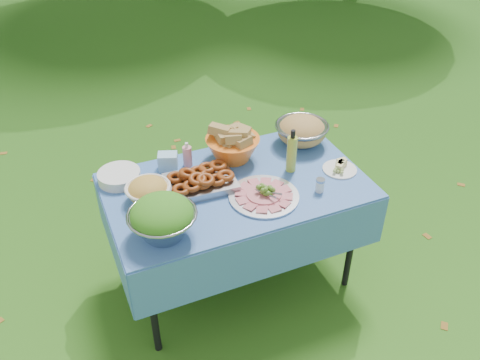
% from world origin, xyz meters
% --- Properties ---
extents(ground, '(80.00, 80.00, 0.00)m').
position_xyz_m(ground, '(0.00, 0.00, 0.00)').
color(ground, '#0F3309').
rests_on(ground, ground).
extents(picnic_table, '(1.46, 0.86, 0.76)m').
position_xyz_m(picnic_table, '(0.00, 0.00, 0.38)').
color(picnic_table, '#72BADB').
rests_on(picnic_table, ground).
extents(salad_bowl, '(0.37, 0.37, 0.22)m').
position_xyz_m(salad_bowl, '(-0.50, -0.25, 0.87)').
color(salad_bowl, '#96999F').
rests_on(salad_bowl, picnic_table).
extents(pasta_bowl_white, '(0.29, 0.29, 0.13)m').
position_xyz_m(pasta_bowl_white, '(-0.49, 0.06, 0.83)').
color(pasta_bowl_white, white).
rests_on(pasta_bowl_white, picnic_table).
extents(plate_stack, '(0.27, 0.27, 0.06)m').
position_xyz_m(plate_stack, '(-0.60, 0.30, 0.79)').
color(plate_stack, white).
rests_on(plate_stack, picnic_table).
extents(wipes_box, '(0.13, 0.12, 0.10)m').
position_xyz_m(wipes_box, '(-0.31, 0.30, 0.81)').
color(wipes_box, '#99D0F3').
rests_on(wipes_box, picnic_table).
extents(sanitizer_bottle, '(0.06, 0.06, 0.16)m').
position_xyz_m(sanitizer_bottle, '(-0.19, 0.29, 0.84)').
color(sanitizer_bottle, pink).
rests_on(sanitizer_bottle, picnic_table).
extents(bread_bowl, '(0.38, 0.38, 0.22)m').
position_xyz_m(bread_bowl, '(0.08, 0.26, 0.87)').
color(bread_bowl, orange).
rests_on(bread_bowl, picnic_table).
extents(pasta_bowl_steel, '(0.35, 0.35, 0.18)m').
position_xyz_m(pasta_bowl_steel, '(0.55, 0.25, 0.85)').
color(pasta_bowl_steel, '#96999F').
rests_on(pasta_bowl_steel, picnic_table).
extents(fried_tray, '(0.40, 0.29, 0.09)m').
position_xyz_m(fried_tray, '(-0.19, 0.06, 0.81)').
color(fried_tray, '#A2A3A7').
rests_on(fried_tray, picnic_table).
extents(charcuterie_platter, '(0.50, 0.50, 0.09)m').
position_xyz_m(charcuterie_platter, '(0.09, -0.17, 0.81)').
color(charcuterie_platter, silver).
rests_on(charcuterie_platter, picnic_table).
extents(oil_bottle, '(0.07, 0.07, 0.27)m').
position_xyz_m(oil_bottle, '(0.35, 0.01, 0.90)').
color(oil_bottle, '#ABBD37').
rests_on(oil_bottle, picnic_table).
extents(cheese_plate, '(0.24, 0.24, 0.05)m').
position_xyz_m(cheese_plate, '(0.61, -0.11, 0.79)').
color(cheese_plate, white).
rests_on(cheese_plate, picnic_table).
extents(shaker, '(0.06, 0.06, 0.08)m').
position_xyz_m(shaker, '(0.40, -0.24, 0.80)').
color(shaker, silver).
rests_on(shaker, picnic_table).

